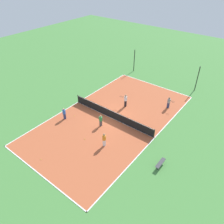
# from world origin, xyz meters

# --- Properties ---
(ground_plane) EXTENTS (80.00, 80.00, 0.00)m
(ground_plane) POSITION_xyz_m (0.00, 0.00, 0.00)
(ground_plane) COLOR #47843D
(court_surface) EXTENTS (11.37, 20.70, 0.02)m
(court_surface) POSITION_xyz_m (0.00, 0.00, 0.01)
(court_surface) COLOR #B75633
(court_surface) RESTS_ON ground_plane
(tennis_net) EXTENTS (11.17, 0.10, 1.11)m
(tennis_net) POSITION_xyz_m (0.00, 0.00, 0.59)
(tennis_net) COLOR black
(tennis_net) RESTS_ON court_surface
(bench) EXTENTS (0.36, 1.42, 0.45)m
(bench) POSITION_xyz_m (7.86, -3.01, 0.38)
(bench) COLOR #333338
(bench) RESTS_ON ground_plane
(player_near_blue) EXTENTS (0.46, 0.46, 1.46)m
(player_near_blue) POSITION_xyz_m (-4.28, -3.48, 0.84)
(player_near_blue) COLOR navy
(player_near_blue) RESTS_ON court_surface
(player_center_orange) EXTENTS (0.38, 0.38, 1.56)m
(player_center_orange) POSITION_xyz_m (2.21, -4.09, 0.91)
(player_center_orange) COLOR white
(player_center_orange) RESTS_ON court_surface
(player_far_green) EXTENTS (0.38, 0.38, 1.43)m
(player_far_green) POSITION_xyz_m (-0.13, -1.87, 0.82)
(player_far_green) COLOR #4C4C51
(player_far_green) RESTS_ON court_surface
(player_near_white) EXTENTS (0.99, 0.57, 1.71)m
(player_near_white) POSITION_xyz_m (-0.21, 3.01, 1.01)
(player_near_white) COLOR black
(player_near_white) RESTS_ON court_surface
(player_baseline_gray) EXTENTS (0.98, 0.50, 1.51)m
(player_baseline_gray) POSITION_xyz_m (4.20, 6.03, 0.88)
(player_baseline_gray) COLOR navy
(player_baseline_gray) RESTS_ON court_surface
(tennis_ball_midcourt) EXTENTS (0.07, 0.07, 0.07)m
(tennis_ball_midcourt) POSITION_xyz_m (0.02, -4.62, 0.06)
(tennis_ball_midcourt) COLOR #CCE033
(tennis_ball_midcourt) RESTS_ON court_surface
(tennis_ball_left_sideline) EXTENTS (0.07, 0.07, 0.07)m
(tennis_ball_left_sideline) POSITION_xyz_m (-3.81, -2.42, 0.06)
(tennis_ball_left_sideline) COLOR #CCE033
(tennis_ball_left_sideline) RESTS_ON court_surface
(tennis_ball_right_alley) EXTENTS (0.07, 0.07, 0.07)m
(tennis_ball_right_alley) POSITION_xyz_m (-1.27, -9.19, 0.06)
(tennis_ball_right_alley) COLOR #CCE033
(tennis_ball_right_alley) RESTS_ON court_surface
(fence_post_back_left) EXTENTS (0.12, 0.12, 3.60)m
(fence_post_back_left) POSITION_xyz_m (-5.18, 12.49, 1.80)
(fence_post_back_left) COLOR black
(fence_post_back_left) RESTS_ON ground_plane
(fence_post_back_right) EXTENTS (0.12, 0.12, 3.60)m
(fence_post_back_right) POSITION_xyz_m (5.18, 12.49, 1.80)
(fence_post_back_right) COLOR black
(fence_post_back_right) RESTS_ON ground_plane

